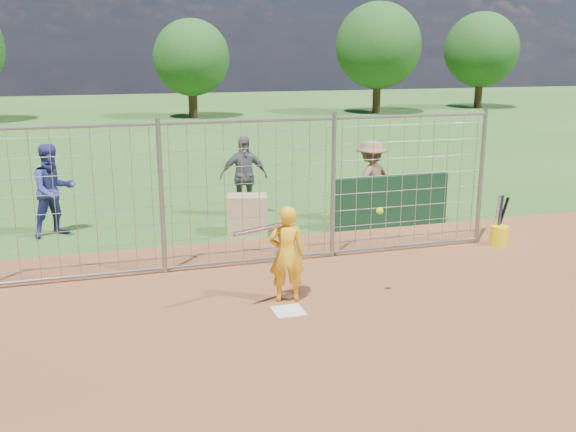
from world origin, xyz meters
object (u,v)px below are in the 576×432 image
object	(u,v)px
bystander_a	(53,190)
equipment_bin	(248,214)
batter	(287,254)
bystander_b	(244,176)
bucket_with_bats	(499,233)
bystander_c	(371,181)

from	to	relation	value
bystander_a	equipment_bin	world-z (taller)	bystander_a
batter	equipment_bin	size ratio (longest dim) A/B	1.83
bystander_b	bucket_with_bats	world-z (taller)	bystander_b
bystander_b	bystander_c	bearing A→B (deg)	-22.18
batter	equipment_bin	world-z (taller)	batter
bystander_a	bystander_c	size ratio (longest dim) A/B	1.04
batter	bucket_with_bats	size ratio (longest dim) A/B	1.50
bystander_b	equipment_bin	world-z (taller)	bystander_b
bystander_b	bucket_with_bats	size ratio (longest dim) A/B	1.88
batter	bystander_b	size ratio (longest dim) A/B	0.80
bystander_a	bystander_b	bearing A→B (deg)	-19.74
bucket_with_bats	equipment_bin	bearing A→B (deg)	153.65
bystander_c	equipment_bin	size ratio (longest dim) A/B	2.24
bucket_with_bats	bystander_c	bearing A→B (deg)	124.10
bystander_b	equipment_bin	distance (m)	1.51
batter	bystander_a	bearing A→B (deg)	-44.48
equipment_bin	bystander_c	bearing A→B (deg)	18.65
bystander_b	bystander_a	bearing A→B (deg)	-171.61
batter	bystander_b	xyz separation A→B (m)	(0.55, 5.15, 0.19)
equipment_bin	bucket_with_bats	distance (m)	4.95
batter	bystander_c	size ratio (longest dim) A/B	0.82
bystander_a	equipment_bin	distance (m)	3.90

